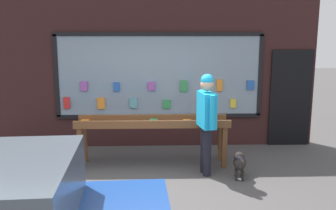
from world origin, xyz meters
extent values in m
plane|color=#474444|center=(0.00, 0.00, 0.00)|extent=(40.00, 40.00, 0.00)
cube|color=#331919|center=(0.00, 2.40, 1.88)|extent=(7.03, 0.20, 3.76)
cube|color=gray|center=(0.14, 2.27, 1.55)|extent=(4.32, 0.03, 1.74)
cube|color=black|center=(0.14, 2.27, 2.43)|extent=(4.40, 0.06, 0.08)
cube|color=black|center=(0.14, 2.27, 0.68)|extent=(4.40, 0.06, 0.08)
cube|color=black|center=(-2.01, 2.27, 1.55)|extent=(0.08, 0.06, 1.74)
cube|color=black|center=(2.30, 2.27, 1.55)|extent=(0.08, 0.06, 1.74)
cube|color=red|center=(-1.83, 2.23, 0.99)|extent=(0.14, 0.03, 0.24)
cube|color=#994CA5|center=(-1.45, 2.23, 1.35)|extent=(0.15, 0.03, 0.21)
cube|color=orange|center=(-1.10, 2.23, 0.97)|extent=(0.16, 0.03, 0.24)
cube|color=#2659B2|center=(-0.76, 2.23, 1.33)|extent=(0.13, 0.03, 0.19)
cube|color=#5999A5|center=(-0.42, 2.23, 0.98)|extent=(0.16, 0.03, 0.22)
cube|color=#994CA5|center=(-0.03, 2.23, 1.34)|extent=(0.16, 0.03, 0.19)
cube|color=#338C4C|center=(0.30, 2.23, 0.95)|extent=(0.16, 0.03, 0.19)
cube|color=#338C4C|center=(0.66, 2.23, 1.34)|extent=(0.15, 0.03, 0.24)
cube|color=red|center=(1.04, 2.23, 0.98)|extent=(0.12, 0.03, 0.21)
cube|color=orange|center=(1.43, 2.23, 1.35)|extent=(0.12, 0.03, 0.25)
cube|color=yellow|center=(1.74, 2.23, 0.96)|extent=(0.12, 0.03, 0.19)
cube|color=#2659B2|center=(2.10, 2.23, 1.35)|extent=(0.16, 0.03, 0.20)
cube|color=black|center=(3.00, 2.27, 1.05)|extent=(0.90, 0.04, 2.10)
cube|color=brown|center=(-1.32, 0.93, 0.39)|extent=(0.09, 0.09, 0.77)
cube|color=brown|center=(1.32, 0.90, 0.39)|extent=(0.09, 0.09, 0.77)
cube|color=brown|center=(-1.32, 1.33, 0.39)|extent=(0.09, 0.09, 0.77)
cube|color=brown|center=(1.32, 1.30, 0.39)|extent=(0.09, 0.09, 0.77)
cube|color=brown|center=(0.00, 1.11, 0.79)|extent=(2.84, 0.59, 0.04)
cube|color=brown|center=(0.00, 0.86, 0.85)|extent=(2.84, 0.09, 0.12)
cube|color=brown|center=(0.00, 1.36, 0.85)|extent=(2.84, 0.09, 0.12)
cube|color=orange|center=(-1.28, 1.26, 0.82)|extent=(0.16, 0.23, 0.02)
cube|color=yellow|center=(-0.94, 1.12, 0.82)|extent=(0.13, 0.21, 0.02)
cube|color=#994CA5|center=(-0.60, 1.01, 0.82)|extent=(0.15, 0.22, 0.02)
cube|color=#5999A5|center=(-0.29, 1.08, 0.82)|extent=(0.18, 0.24, 0.02)
cube|color=#338C4C|center=(0.01, 1.19, 0.83)|extent=(0.17, 0.24, 0.03)
cube|color=silver|center=(0.29, 0.99, 0.82)|extent=(0.17, 0.22, 0.03)
cube|color=orange|center=(0.64, 1.16, 0.83)|extent=(0.18, 0.22, 0.03)
cube|color=silver|center=(0.98, 1.09, 0.83)|extent=(0.17, 0.23, 0.03)
cube|color=black|center=(1.27, 1.06, 0.82)|extent=(0.20, 0.25, 0.02)
cylinder|color=black|center=(0.95, 0.51, 0.43)|extent=(0.14, 0.14, 0.86)
cylinder|color=black|center=(0.92, 0.68, 0.43)|extent=(0.14, 0.14, 0.86)
cube|color=#19A5E0|center=(0.93, 0.59, 1.16)|extent=(0.30, 0.51, 0.61)
cylinder|color=#19A5E0|center=(0.98, 0.30, 1.17)|extent=(0.09, 0.09, 0.58)
cylinder|color=#19A5E0|center=(0.88, 0.89, 1.17)|extent=(0.09, 0.09, 0.58)
sphere|color=tan|center=(0.93, 0.59, 1.60)|extent=(0.23, 0.23, 0.23)
sphere|color=#19A5E0|center=(0.93, 0.59, 1.67)|extent=(0.22, 0.22, 0.22)
ellipsoid|color=black|center=(1.48, 0.35, 0.27)|extent=(0.27, 0.37, 0.21)
ellipsoid|color=black|center=(1.48, 0.35, 0.28)|extent=(0.25, 0.24, 0.22)
sphere|color=black|center=(1.52, 0.55, 0.32)|extent=(0.19, 0.19, 0.19)
cylinder|color=black|center=(1.44, 0.16, 0.31)|extent=(0.05, 0.10, 0.12)
cylinder|color=black|center=(1.55, 0.44, 0.08)|extent=(0.04, 0.04, 0.17)
cylinder|color=black|center=(1.45, 0.46, 0.08)|extent=(0.04, 0.04, 0.17)
cylinder|color=black|center=(1.51, 0.24, 0.08)|extent=(0.04, 0.04, 0.17)
cylinder|color=black|center=(1.41, 0.26, 0.08)|extent=(0.04, 0.04, 0.17)
camera|label=1|loc=(0.04, -5.65, 2.47)|focal=40.00mm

